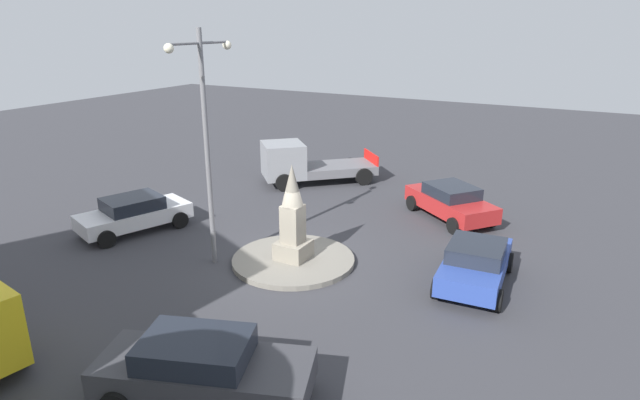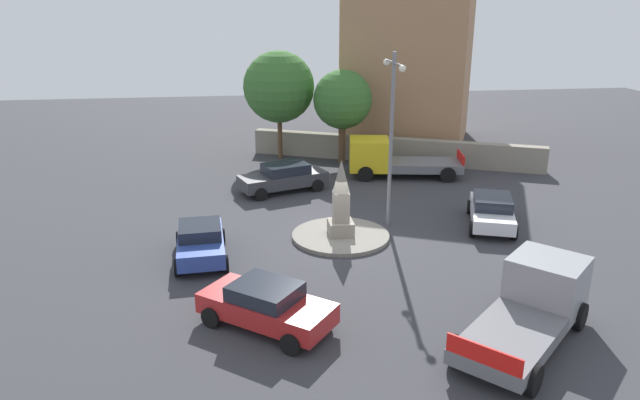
{
  "view_description": "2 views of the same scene",
  "coord_description": "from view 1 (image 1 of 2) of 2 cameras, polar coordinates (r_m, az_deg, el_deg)",
  "views": [
    {
      "loc": [
        -13.66,
        -8.48,
        7.59
      ],
      "look_at": [
        0.65,
        -0.65,
        2.11
      ],
      "focal_mm": 29.68,
      "sensor_mm": 36.0,
      "label": 1
    },
    {
      "loc": [
        22.29,
        -3.91,
        9.37
      ],
      "look_at": [
        0.58,
        -0.95,
        1.91
      ],
      "focal_mm": 32.78,
      "sensor_mm": 36.0,
      "label": 2
    }
  ],
  "objects": [
    {
      "name": "traffic_island",
      "position": [
        17.75,
        -2.88,
        -6.47
      ],
      "size": [
        4.07,
        4.07,
        0.17
      ],
      "primitive_type": "cylinder",
      "color": "gray",
      "rests_on": "ground"
    },
    {
      "name": "truck_grey_parked_right",
      "position": [
        26.09,
        -1.82,
        3.94
      ],
      "size": [
        5.32,
        5.44,
        2.08
      ],
      "color": "gray",
      "rests_on": "ground"
    },
    {
      "name": "car_white_waiting",
      "position": [
        21.3,
        -19.43,
        -1.35
      ],
      "size": [
        4.41,
        2.98,
        1.36
      ],
      "color": "silver",
      "rests_on": "ground"
    },
    {
      "name": "car_blue_parked_left",
      "position": [
        16.71,
        16.43,
        -6.51
      ],
      "size": [
        3.94,
        2.14,
        1.38
      ],
      "color": "#2D479E",
      "rests_on": "ground"
    },
    {
      "name": "car_red_near_island",
      "position": [
        22.02,
        13.89,
        -0.12
      ],
      "size": [
        3.91,
        4.3,
        1.41
      ],
      "color": "#B22323",
      "rests_on": "ground"
    },
    {
      "name": "car_dark_grey_passing",
      "position": [
        11.81,
        -12.53,
        -17.25
      ],
      "size": [
        3.11,
        4.81,
        1.46
      ],
      "color": "#38383D",
      "rests_on": "ground"
    },
    {
      "name": "streetlamp",
      "position": [
        16.76,
        -12.24,
        7.54
      ],
      "size": [
        2.82,
        0.28,
        7.47
      ],
      "color": "slate",
      "rests_on": "ground"
    },
    {
      "name": "ground_plane",
      "position": [
        17.78,
        -2.88,
        -6.72
      ],
      "size": [
        80.0,
        80.0,
        0.0
      ],
      "primitive_type": "plane",
      "color": "#38383D"
    },
    {
      "name": "monument",
      "position": [
        17.17,
        -2.96,
        -1.98
      ],
      "size": [
        1.01,
        1.01,
        3.21
      ],
      "color": "gray",
      "rests_on": "traffic_island"
    }
  ]
}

